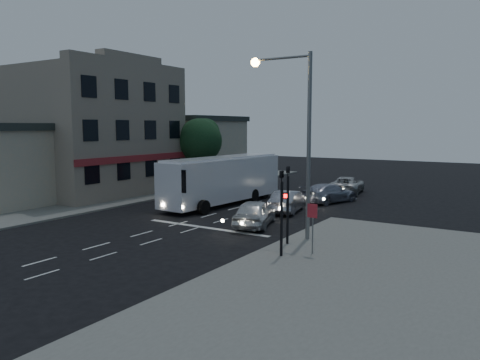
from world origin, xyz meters
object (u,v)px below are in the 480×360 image
Objects in this scene: car_sedan_b at (329,193)px; streetlight at (297,124)px; car_sedan_c at (347,185)px; tour_bus at (223,179)px; regulatory_sign at (312,220)px; traffic_signal_side at (282,203)px; street_tree at (200,139)px; car_sedan_a at (288,201)px; traffic_signal_main at (288,195)px; car_suv at (255,213)px.

streetlight reaches higher than car_sedan_b.
streetlight is (3.27, -16.99, 5.03)m from car_sedan_c.
tour_bus is 2.25× the size of car_sedan_c.
tour_bus is 1.26× the size of streetlight.
regulatory_sign reaches higher than car_sedan_b.
traffic_signal_side reaches higher than car_sedan_b.
street_tree is (-16.51, 16.22, 2.08)m from traffic_signal_side.
car_sedan_a is at bearing 121.92° from regulatory_sign.
traffic_signal_side is 1.61m from regulatory_sign.
traffic_signal_main is (3.02, -13.07, 1.72)m from car_sedan_b.
tour_bus is 14.21m from traffic_signal_side.
car_sedan_a is 9.02m from traffic_signal_main.
regulatory_sign reaches higher than car_sedan_c.
traffic_signal_main is at bearing 121.36° from car_sedan_b.
street_tree is at bearing 13.08° from car_sedan_b.
car_sedan_b is at bearing 103.89° from traffic_signal_side.
streetlight is at bearing 128.75° from regulatory_sign.
traffic_signal_main is at bearing -37.87° from tour_bus.
tour_bus is 7.75m from car_suv.
car_sedan_c is 13.51m from street_tree.
car_suv reaches higher than car_sedan_c.
car_sedan_a is at bearing -27.82° from street_tree.
car_sedan_b is (0.51, 10.05, -0.06)m from car_suv.
car_sedan_a is 0.49× the size of streetlight.
tour_bus is 9.34m from street_tree.
street_tree is at bearing -60.18° from car_suv.
car_sedan_a is at bearing 98.71° from car_sedan_b.
car_sedan_c is (5.67, 10.20, -1.16)m from tour_bus.
traffic_signal_side is 1.86× the size of regulatory_sign.
traffic_signal_side is 23.24m from street_tree.
traffic_signal_main is at bearing -42.03° from street_tree.
traffic_signal_main reaches higher than tour_bus.
street_tree is at bearing 141.48° from tour_bus.
car_suv is 6.76m from traffic_signal_side.
car_suv is 0.50× the size of streetlight.
tour_bus is 7.94m from car_sedan_b.
tour_bus is at bearing 134.17° from traffic_signal_side.
street_tree is at bearing 140.49° from streetlight.
car_suv is 2.04× the size of regulatory_sign.
street_tree is (-12.79, 1.18, 3.80)m from car_sedan_b.
tour_bus reaches higher than car_sedan_c.
tour_bus is 2.54× the size of car_suv.
tour_bus is at bearing 139.75° from regulatory_sign.
streetlight is at bearing 91.72° from car_sedan_c.
car_sedan_c is at bearing 100.89° from streetlight.
tour_bus reaches higher than regulatory_sign.
tour_bus is 12.33m from traffic_signal_main.
tour_bus is at bearing -60.23° from car_suv.
tour_bus is at bearing 138.25° from traffic_signal_main.
car_sedan_c is (0.01, 15.39, -0.06)m from car_suv.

